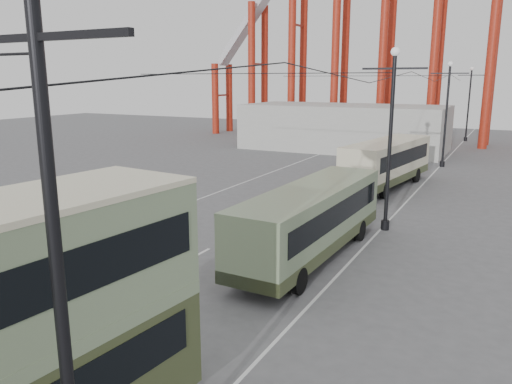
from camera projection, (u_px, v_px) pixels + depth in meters
The scene contains 10 objects.
ground at pixel (16, 376), 13.37m from camera, with size 160.00×160.00×0.00m, color #555557.
road_markings at pixel (286, 208), 30.80m from camera, with size 12.52×120.00×0.01m.
lamp_post_near at pixel (39, 72), 6.52m from camera, with size 3.20×0.44×10.80m.
lamp_post_mid at pixel (390, 142), 25.40m from camera, with size 3.20×0.44×9.32m.
lamp_post_far at pixel (446, 115), 44.44m from camera, with size 3.20×0.44×9.32m.
lamp_post_distant at pixel (469, 104), 63.48m from camera, with size 3.20×0.44×9.32m.
fairground_shed at pixel (344, 127), 56.19m from camera, with size 22.00×10.00×5.00m, color #B0B0AA.
single_decker_green at pixel (311, 218), 21.90m from camera, with size 2.99×11.40×3.20m.
single_decker_cream at pixel (387, 161), 36.44m from camera, with size 4.28×11.27×3.42m.
pedestrian at pixel (275, 249), 20.99m from camera, with size 0.59×0.39×1.62m, color black.
Camera 1 is at (11.22, -7.64, 7.77)m, focal length 35.00 mm.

